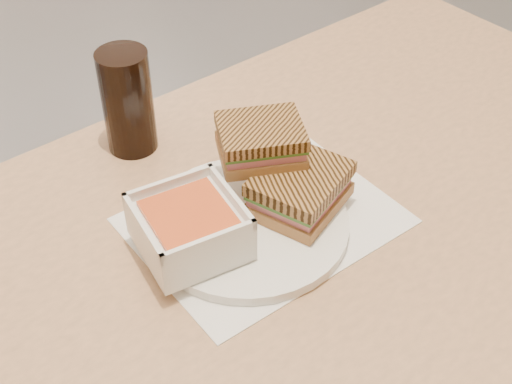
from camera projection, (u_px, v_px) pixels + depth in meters
main_table at (313, 259)px, 1.04m from camera, size 1.23×0.76×0.75m
tray_liner at (264, 220)px, 0.93m from camera, size 0.33×0.26×0.00m
plate at (248, 224)px, 0.91m from camera, size 0.26×0.26×0.01m
soup_bowl at (190, 229)px, 0.86m from camera, size 0.14×0.14×0.06m
panini_lower at (300, 189)px, 0.91m from camera, size 0.15×0.14×0.05m
panini_upper at (261, 141)px, 0.91m from camera, size 0.14×0.13×0.05m
cola_glass at (128, 102)px, 1.00m from camera, size 0.07×0.07×0.16m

